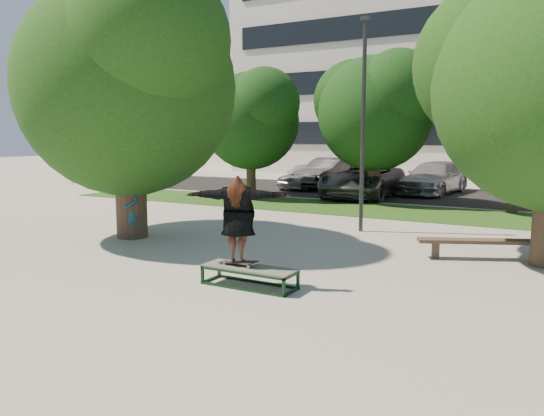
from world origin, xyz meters
The scene contains 17 objects.
ground centered at (0.00, 0.00, 0.00)m, with size 120.00×120.00×0.00m, color gray.
grass_strip centered at (1.00, 9.50, 0.01)m, with size 30.00×4.00×0.02m, color #214212.
asphalt_strip centered at (0.00, 16.00, 0.01)m, with size 40.00×8.00×0.01m, color black.
tree_left centered at (-4.29, 1.09, 4.42)m, with size 6.96×5.95×7.12m.
bg_tree_left centered at (-6.57, 11.07, 3.73)m, with size 5.28×4.51×5.77m.
bg_tree_mid centered at (-1.08, 12.08, 4.02)m, with size 5.76×4.92×6.24m.
bg_tree_right centered at (4.43, 11.57, 3.49)m, with size 5.04×4.31×5.43m.
lamppost centered at (1.00, 5.00, 3.15)m, with size 0.25×0.15×6.11m.
office_building centered at (-2.00, 31.98, 8.00)m, with size 30.00×14.12×16.00m.
grind_box centered at (1.21, -1.56, 0.19)m, with size 1.80×0.60×0.38m.
skater_rig centered at (0.97, -1.56, 1.26)m, with size 2.05×1.18×1.69m.
bystander centered at (-4.05, 0.75, 0.81)m, with size 0.59×0.39×1.61m, color #1A5464.
bench centered at (4.70, 2.96, 0.38)m, with size 2.88×1.59×0.46m.
car_silver_a centered at (-6.11, 15.84, 0.68)m, with size 1.61×4.00×1.36m, color silver.
car_dark centered at (-5.00, 16.50, 0.81)m, with size 1.73×4.95×1.63m, color black.
car_grey centered at (-2.00, 13.50, 0.83)m, with size 2.75×5.96×1.66m, color #535357.
car_silver_b centered at (0.50, 16.50, 0.77)m, with size 2.14×5.28×1.53m, color #AAAAAE.
Camera 1 is at (6.29, -9.69, 2.78)m, focal length 35.00 mm.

